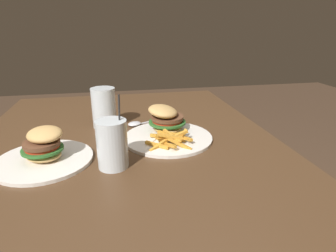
{
  "coord_description": "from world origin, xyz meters",
  "views": [
    {
      "loc": [
        -0.9,
        0.03,
        1.14
      ],
      "look_at": [
        -0.04,
        -0.14,
        0.82
      ],
      "focal_mm": 30.0,
      "sensor_mm": 36.0,
      "label": 1
    }
  ],
  "objects": [
    {
      "name": "meal_plate_near",
      "position": [
        -0.01,
        -0.14,
        0.8
      ],
      "size": [
        0.3,
        0.3,
        0.11
      ],
      "color": "white",
      "rests_on": "dining_table"
    },
    {
      "name": "beer_glass",
      "position": [
        0.13,
        0.07,
        0.84
      ],
      "size": [
        0.09,
        0.09,
        0.15
      ],
      "color": "silver",
      "rests_on": "dining_table"
    },
    {
      "name": "juice_glass",
      "position": [
        -0.2,
        0.04,
        0.83
      ],
      "size": [
        0.08,
        0.08,
        0.2
      ],
      "color": "silver",
      "rests_on": "dining_table"
    },
    {
      "name": "spoon",
      "position": [
        0.12,
        -0.05,
        0.78
      ],
      "size": [
        0.1,
        0.16,
        0.01
      ],
      "rotation": [
        0.0,
        0.0,
        2.02
      ],
      "color": "silver",
      "rests_on": "dining_table"
    },
    {
      "name": "dining_table",
      "position": [
        0.0,
        0.0,
        0.6
      ],
      "size": [
        1.24,
        1.01,
        0.77
      ],
      "color": "#4C331E",
      "rests_on": "ground_plane"
    },
    {
      "name": "meal_plate_far",
      "position": [
        -0.13,
        0.24,
        0.8
      ],
      "size": [
        0.27,
        0.27,
        0.1
      ],
      "color": "white",
      "rests_on": "dining_table"
    }
  ]
}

